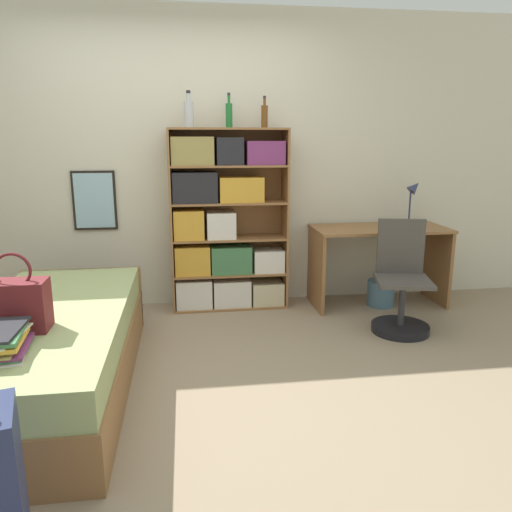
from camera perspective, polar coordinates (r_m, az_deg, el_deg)
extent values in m
plane|color=gray|center=(3.30, -9.07, -13.93)|extent=(14.00, 14.00, 0.00)
cube|color=beige|center=(4.55, -9.40, 10.60)|extent=(10.00, 0.06, 2.60)
cube|color=black|center=(4.60, -17.98, 6.05)|extent=(0.37, 0.02, 0.52)
cube|color=#99C1D6|center=(4.59, -18.01, 6.03)|extent=(0.33, 0.01, 0.48)
cube|color=olive|center=(3.34, -22.23, -11.60)|extent=(0.91, 2.06, 0.30)
cube|color=#9EAD70|center=(3.25, -22.62, -7.58)|extent=(0.88, 2.03, 0.20)
cube|color=olive|center=(4.23, -19.12, -4.68)|extent=(0.91, 0.04, 0.50)
cube|color=maroon|center=(2.94, -25.72, -5.18)|extent=(0.33, 0.18, 0.27)
torus|color=maroon|center=(2.89, -26.10, -1.52)|extent=(0.19, 0.02, 0.19)
cube|color=olive|center=(4.40, -9.63, 3.87)|extent=(0.02, 0.31, 1.59)
cube|color=olive|center=(4.49, 3.32, 4.21)|extent=(0.02, 0.31, 1.59)
cube|color=olive|center=(4.56, -3.26, 4.37)|extent=(1.02, 0.01, 1.59)
cube|color=olive|center=(4.61, -2.98, -5.61)|extent=(0.99, 0.31, 0.02)
cube|color=olive|center=(4.52, -3.02, -1.90)|extent=(0.99, 0.31, 0.02)
cube|color=olive|center=(4.44, -3.07, 2.05)|extent=(0.99, 0.31, 0.02)
cube|color=olive|center=(4.39, -3.12, 6.11)|extent=(0.99, 0.31, 0.02)
cube|color=olive|center=(4.36, -3.18, 10.25)|extent=(0.99, 0.31, 0.02)
cube|color=olive|center=(4.36, -3.23, 14.30)|extent=(0.99, 0.31, 0.02)
cube|color=silver|center=(4.53, -7.08, -4.19)|extent=(0.32, 0.23, 0.26)
cube|color=silver|center=(4.55, -2.79, -4.13)|extent=(0.33, 0.23, 0.24)
cube|color=beige|center=(4.60, 1.27, -4.17)|extent=(0.28, 0.23, 0.20)
cube|color=gold|center=(4.45, -7.26, -0.41)|extent=(0.30, 0.23, 0.25)
cube|color=#427A4C|center=(4.47, -2.88, -0.34)|extent=(0.36, 0.23, 0.24)
cube|color=silver|center=(4.52, 1.37, -0.46)|extent=(0.27, 0.23, 0.20)
cube|color=gold|center=(4.39, -7.68, 3.61)|extent=(0.26, 0.23, 0.25)
cube|color=silver|center=(4.40, -4.03, 3.57)|extent=(0.25, 0.23, 0.23)
cube|color=#232328|center=(4.35, -7.01, 7.80)|extent=(0.38, 0.23, 0.26)
cube|color=gold|center=(4.37, -1.73, 7.63)|extent=(0.38, 0.23, 0.21)
cube|color=#99894C|center=(4.33, -7.29, 11.82)|extent=(0.36, 0.23, 0.24)
cube|color=#232328|center=(4.35, -3.05, 11.87)|extent=(0.23, 0.23, 0.23)
cube|color=#7A336B|center=(4.38, 0.99, 11.71)|extent=(0.33, 0.23, 0.20)
cylinder|color=#B7BCC1|center=(4.32, -7.68, 15.71)|extent=(0.08, 0.08, 0.21)
cylinder|color=#B7BCC1|center=(4.33, -7.73, 17.51)|extent=(0.03, 0.03, 0.07)
cylinder|color=#232328|center=(4.33, -7.75, 18.10)|extent=(0.04, 0.04, 0.02)
cylinder|color=#1E6B2D|center=(4.40, -3.10, 15.72)|extent=(0.06, 0.06, 0.20)
cylinder|color=#1E6B2D|center=(4.41, -3.12, 17.43)|extent=(0.02, 0.02, 0.06)
cylinder|color=#232328|center=(4.41, -3.13, 17.99)|extent=(0.03, 0.03, 0.02)
cylinder|color=brown|center=(4.40, 0.98, 15.62)|extent=(0.06, 0.06, 0.18)
cylinder|color=brown|center=(4.41, 0.98, 17.19)|extent=(0.02, 0.02, 0.06)
cylinder|color=#232328|center=(4.41, 0.99, 17.70)|extent=(0.03, 0.03, 0.02)
cube|color=olive|center=(4.63, 13.97, 3.05)|extent=(1.20, 0.56, 0.02)
cube|color=olive|center=(4.52, 6.89, -1.57)|extent=(0.03, 0.52, 0.70)
cube|color=olive|center=(4.94, 19.98, -1.00)|extent=(0.03, 0.52, 0.70)
cylinder|color=navy|center=(4.82, 17.03, 3.51)|extent=(0.11, 0.11, 0.02)
cylinder|color=navy|center=(4.80, 17.16, 5.42)|extent=(0.02, 0.02, 0.31)
cone|color=navy|center=(4.79, 17.68, 7.53)|extent=(0.14, 0.10, 0.14)
cylinder|color=black|center=(4.17, 16.14, -7.92)|extent=(0.45, 0.45, 0.06)
cylinder|color=#333338|center=(4.11, 16.29, -5.67)|extent=(0.05, 0.05, 0.41)
cube|color=#47423D|center=(4.04, 16.49, -2.74)|extent=(0.49, 0.49, 0.03)
cube|color=#47423D|center=(4.17, 16.20, 1.09)|extent=(0.37, 0.12, 0.44)
cylinder|color=slate|center=(4.72, 14.07, -4.14)|extent=(0.25, 0.25, 0.24)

